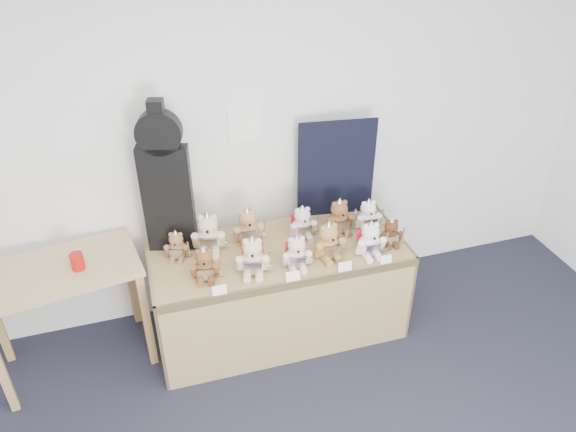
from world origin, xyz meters
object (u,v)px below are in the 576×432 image
object	(u,v)px
teddy_front_left	(253,257)
teddy_front_right	(329,242)
red_cup	(77,261)
teddy_front_end	(391,233)
teddy_back_centre_right	(302,223)
teddy_front_far_left	(205,265)
teddy_back_centre_left	(248,227)
teddy_front_centre	(297,253)
teddy_back_right	(339,218)
side_table	(61,284)
guitar_case	(165,180)
display_table	(282,274)
teddy_front_far_right	(370,240)
teddy_back_left	(209,234)
teddy_back_far_left	(177,246)
teddy_back_end	(368,216)

from	to	relation	value
teddy_front_left	teddy_front_right	world-z (taller)	teddy_front_left
red_cup	teddy_front_end	world-z (taller)	teddy_front_end
teddy_front_left	teddy_back_centre_right	xyz separation A→B (m)	(0.43, 0.29, -0.01)
red_cup	teddy_front_far_left	world-z (taller)	teddy_front_far_left
teddy_back_centre_left	teddy_back_centre_right	size ratio (longest dim) A/B	1.10
teddy_front_centre	teddy_back_right	distance (m)	0.50
side_table	guitar_case	bearing A→B (deg)	2.15
teddy_front_centre	teddy_back_centre_right	bearing A→B (deg)	72.61
display_table	teddy_front_far_right	size ratio (longest dim) A/B	6.30
red_cup	teddy_front_far_left	size ratio (longest dim) A/B	0.43
teddy_back_left	teddy_front_centre	bearing A→B (deg)	-22.29
teddy_front_far_left	teddy_back_centre_right	size ratio (longest dim) A/B	0.96
teddy_front_centre	display_table	bearing A→B (deg)	120.46
teddy_front_right	display_table	bearing A→B (deg)	155.94
guitar_case	teddy_back_far_left	world-z (taller)	guitar_case
teddy_front_far_right	teddy_back_end	xyz separation A→B (m)	(0.11, 0.29, -0.01)
teddy_front_centre	teddy_back_right	world-z (taller)	teddy_back_right
teddy_front_far_right	teddy_back_right	distance (m)	0.32
teddy_front_centre	teddy_back_centre_left	xyz separation A→B (m)	(-0.23, 0.36, 0.01)
teddy_front_left	teddy_back_centre_right	distance (m)	0.51
teddy_front_right	teddy_back_centre_left	distance (m)	0.56
side_table	teddy_front_far_left	bearing A→B (deg)	-25.01
teddy_back_left	teddy_front_end	bearing A→B (deg)	-1.61
red_cup	teddy_front_right	distance (m)	1.58
teddy_front_right	teddy_back_left	bearing A→B (deg)	152.36
guitar_case	teddy_back_left	size ratio (longest dim) A/B	3.36
teddy_front_far_right	teddy_back_far_left	size ratio (longest dim) A/B	1.25
guitar_case	teddy_back_far_left	size ratio (longest dim) A/B	4.75
teddy_front_right	side_table	bearing A→B (deg)	166.21
display_table	teddy_back_centre_left	bearing A→B (deg)	128.52
guitar_case	teddy_front_left	distance (m)	0.73
teddy_front_end	teddy_front_left	bearing A→B (deg)	-169.55
teddy_front_centre	teddy_front_right	bearing A→B (deg)	16.34
side_table	teddy_front_right	distance (m)	1.72
side_table	teddy_back_centre_right	world-z (taller)	teddy_back_centre_right
teddy_front_far_left	teddy_front_far_right	world-z (taller)	teddy_front_far_right
teddy_front_end	teddy_back_right	bearing A→B (deg)	147.79
teddy_back_right	side_table	bearing A→B (deg)	177.50
red_cup	teddy_front_end	distance (m)	2.03
teddy_front_left	teddy_back_end	world-z (taller)	teddy_front_left
teddy_front_right	teddy_back_end	bearing A→B (deg)	26.57
guitar_case	teddy_back_end	world-z (taller)	guitar_case
side_table	teddy_back_right	size ratio (longest dim) A/B	3.71
teddy_back_left	teddy_back_right	world-z (taller)	teddy_back_left
red_cup	teddy_front_left	world-z (taller)	teddy_front_left
side_table	teddy_front_end	size ratio (longest dim) A/B	4.81
teddy_front_far_right	teddy_back_centre_right	bearing A→B (deg)	138.73
guitar_case	side_table	bearing A→B (deg)	-154.04
guitar_case	teddy_front_left	size ratio (longest dim) A/B	3.57
red_cup	teddy_back_centre_right	distance (m)	1.47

